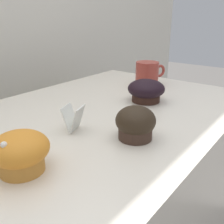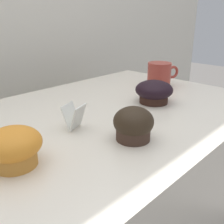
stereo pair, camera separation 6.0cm
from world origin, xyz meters
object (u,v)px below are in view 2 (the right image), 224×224
Objects in this scene: coffee_cup at (160,74)px; muffin_front_center at (14,147)px; muffin_back_left at (154,92)px; muffin_back_right at (133,124)px.

muffin_front_center is at bearing -169.00° from coffee_cup.
muffin_back_right is at bearing -154.36° from muffin_back_left.
muffin_back_left is at bearing 3.43° from muffin_front_center.
muffin_back_right reaches higher than muffin_front_center.
muffin_back_right is (0.23, -0.09, -0.00)m from muffin_front_center.
muffin_front_center is 0.80× the size of coffee_cup.
muffin_front_center is 0.24m from muffin_back_right.
coffee_cup is at bearing 27.18° from muffin_back_right.
muffin_back_left is (0.47, 0.03, -0.00)m from muffin_front_center.
muffin_back_left is 1.30× the size of muffin_back_right.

